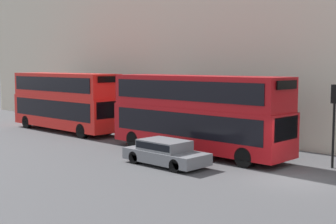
% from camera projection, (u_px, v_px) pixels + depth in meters
% --- Properties ---
extents(ground_plane, '(200.00, 200.00, 0.00)m').
position_uv_depth(ground_plane, '(294.00, 180.00, 20.30)').
color(ground_plane, '#424244').
extents(bus_leading, '(2.59, 11.22, 4.37)m').
position_uv_depth(bus_leading, '(197.00, 111.00, 26.01)').
color(bus_leading, '#A80F14').
rests_on(bus_leading, ground).
extents(bus_second_in_queue, '(2.59, 10.53, 4.35)m').
position_uv_depth(bus_second_in_queue, '(65.00, 99.00, 34.94)').
color(bus_second_in_queue, red).
rests_on(bus_second_in_queue, ground).
extents(car_dark_sedan, '(1.88, 4.41, 1.26)m').
position_uv_depth(car_dark_sedan, '(165.00, 152.00, 23.14)').
color(car_dark_sedan, slate).
rests_on(car_dark_sedan, ground).
extents(traffic_light, '(0.30, 0.36, 4.03)m').
position_uv_depth(traffic_light, '(335.00, 108.00, 22.28)').
color(traffic_light, black).
rests_on(traffic_light, ground).
extents(pedestrian, '(0.36, 0.36, 1.59)m').
position_uv_depth(pedestrian, '(139.00, 126.00, 32.45)').
color(pedestrian, '#26262D').
rests_on(pedestrian, ground).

